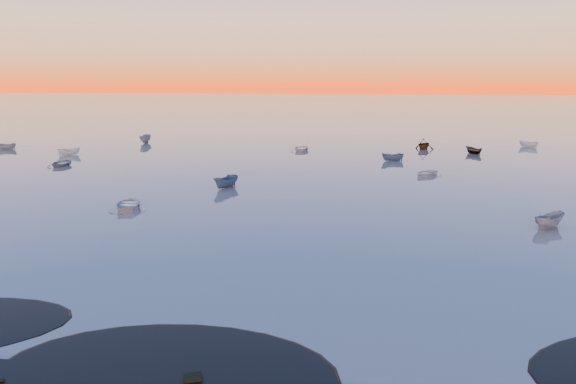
# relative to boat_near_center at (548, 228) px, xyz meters

# --- Properties ---
(ground) EXTENTS (600.00, 600.00, 0.00)m
(ground) POSITION_rel_boat_near_center_xyz_m (-22.50, 76.00, 0.00)
(ground) COLOR slate
(ground) RESTS_ON ground
(mud_lobes) EXTENTS (140.00, 6.00, 0.07)m
(mud_lobes) POSITION_rel_boat_near_center_xyz_m (-22.50, -25.00, 0.01)
(mud_lobes) COLOR black
(mud_lobes) RESTS_ON ground
(moored_fleet) EXTENTS (124.00, 58.00, 1.20)m
(moored_fleet) POSITION_rel_boat_near_center_xyz_m (-22.50, 29.00, 0.00)
(moored_fleet) COLOR silver
(moored_fleet) RESTS_ON ground
(boat_near_center) EXTENTS (3.47, 3.59, 1.22)m
(boat_near_center) POSITION_rel_boat_near_center_xyz_m (0.00, 0.00, 0.00)
(boat_near_center) COLOR slate
(boat_near_center) RESTS_ON ground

